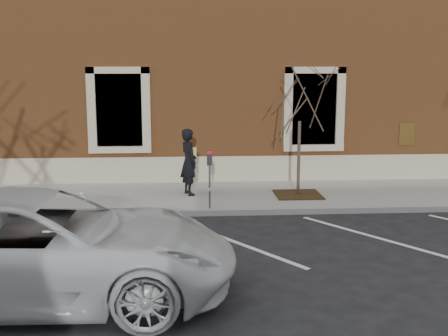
{
  "coord_description": "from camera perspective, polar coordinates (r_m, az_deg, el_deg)",
  "views": [
    {
      "loc": [
        -0.96,
        -13.73,
        3.68
      ],
      "look_at": [
        0.0,
        0.6,
        1.1
      ],
      "focal_mm": 45.0,
      "sensor_mm": 36.0,
      "label": 1
    }
  ],
  "objects": [
    {
      "name": "sidewalk_near",
      "position": [
        15.93,
        -0.28,
        -2.9
      ],
      "size": [
        40.0,
        3.5,
        0.15
      ],
      "primitive_type": "cube",
      "color": "#9B9991",
      "rests_on": "ground"
    },
    {
      "name": "white_truck",
      "position": [
        9.45,
        -18.39,
        -7.6
      ],
      "size": [
        6.37,
        3.02,
        1.76
      ],
      "primitive_type": "imported",
      "rotation": [
        0.0,
        0.0,
        1.55
      ],
      "color": "silver",
      "rests_on": "ground"
    },
    {
      "name": "ground",
      "position": [
        14.25,
        0.16,
        -4.78
      ],
      "size": [
        120.0,
        120.0,
        0.0
      ],
      "primitive_type": "plane",
      "color": "#28282B",
      "rests_on": "ground"
    },
    {
      "name": "man",
      "position": [
        15.68,
        -3.6,
        0.63
      ],
      "size": [
        0.67,
        0.8,
        1.86
      ],
      "primitive_type": "imported",
      "rotation": [
        0.0,
        0.0,
        1.95
      ],
      "color": "black",
      "rests_on": "sidewalk_near"
    },
    {
      "name": "parking_meter",
      "position": [
        14.09,
        -1.48,
        -0.08
      ],
      "size": [
        0.13,
        0.1,
        1.47
      ],
      "rotation": [
        0.0,
        0.0,
        -0.24
      ],
      "color": "#595B60",
      "rests_on": "sidewalk_near"
    },
    {
      "name": "tree_grate",
      "position": [
        15.89,
        7.51,
        -2.69
      ],
      "size": [
        1.27,
        1.27,
        0.03
      ],
      "primitive_type": "cube",
      "color": "#412D15",
      "rests_on": "sidewalk_near"
    },
    {
      "name": "building_civic",
      "position": [
        21.5,
        -1.3,
        11.02
      ],
      "size": [
        40.0,
        8.62,
        8.0
      ],
      "color": "brown",
      "rests_on": "ground"
    },
    {
      "name": "curb_near",
      "position": [
        14.18,
        0.18,
        -4.54
      ],
      "size": [
        40.0,
        0.12,
        0.15
      ],
      "primitive_type": "cube",
      "color": "#9E9E99",
      "rests_on": "ground"
    },
    {
      "name": "sapling",
      "position": [
        15.52,
        7.74,
        6.82
      ],
      "size": [
        2.27,
        2.27,
        3.78
      ],
      "color": "#443529",
      "rests_on": "sidewalk_near"
    },
    {
      "name": "parking_stripes",
      "position": [
        12.14,
        0.89,
        -7.44
      ],
      "size": [
        28.0,
        4.4,
        0.01
      ],
      "primitive_type": null,
      "color": "silver",
      "rests_on": "ground"
    }
  ]
}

